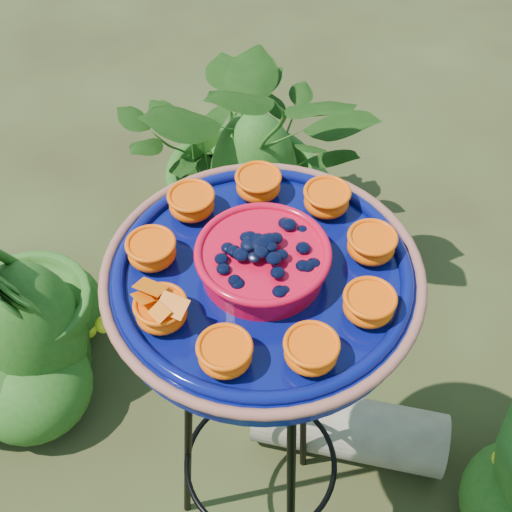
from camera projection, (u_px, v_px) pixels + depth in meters
name	position (u px, v px, depth m)	size (l,w,h in m)	color
ground_plane	(276.00, 489.00, 1.93)	(20.00, 20.00, 0.00)	#2C2513
tripod_stand	(261.00, 407.00, 1.44)	(0.39, 0.40, 0.97)	black
feeder_dish	(263.00, 273.00, 1.12)	(0.54, 0.54, 0.12)	#070D56
driftwood_log	(349.00, 428.00, 1.95)	(0.17, 0.17, 0.52)	tan
shrub_back_left	(254.00, 152.00, 2.22)	(0.74, 0.64, 0.83)	#1E4F15
shrub_front_left	(19.00, 299.00, 1.85)	(0.44, 0.35, 0.80)	#1E4F15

